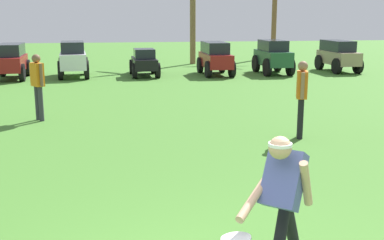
% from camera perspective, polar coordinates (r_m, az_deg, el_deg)
% --- Properties ---
extents(frisbee_thrower, '(0.93, 0.80, 1.40)m').
position_cam_1_polar(frisbee_thrower, '(4.66, 10.75, -8.86)').
color(frisbee_thrower, black).
rests_on(frisbee_thrower, ground_plane).
extents(frisbee_in_flight, '(0.38, 0.38, 0.06)m').
position_cam_1_polar(frisbee_in_flight, '(4.34, 5.24, -13.83)').
color(frisbee_in_flight, white).
extents(teammate_midfield, '(0.29, 0.49, 1.56)m').
position_cam_1_polar(teammate_midfield, '(9.84, 12.87, 3.23)').
color(teammate_midfield, black).
rests_on(teammate_midfield, ground_plane).
extents(teammate_deep, '(0.36, 0.45, 1.56)m').
position_cam_1_polar(teammate_deep, '(11.79, -17.83, 4.43)').
color(teammate_deep, '#33333D').
rests_on(teammate_deep, ground_plane).
extents(parked_car_slot_b, '(1.27, 2.45, 1.34)m').
position_cam_1_polar(parked_car_slot_b, '(19.97, -20.63, 6.67)').
color(parked_car_slot_b, maroon).
rests_on(parked_car_slot_b, ground_plane).
extents(parked_car_slot_c, '(1.35, 2.42, 1.40)m').
position_cam_1_polar(parked_car_slot_c, '(19.82, -13.91, 7.12)').
color(parked_car_slot_c, silver).
rests_on(parked_car_slot_c, ground_plane).
extents(parked_car_slot_d, '(1.16, 2.23, 1.10)m').
position_cam_1_polar(parked_car_slot_d, '(19.66, -5.69, 6.86)').
color(parked_car_slot_d, black).
rests_on(parked_car_slot_d, ground_plane).
extents(parked_car_slot_e, '(1.21, 2.43, 1.34)m').
position_cam_1_polar(parked_car_slot_e, '(19.95, 2.77, 7.44)').
color(parked_car_slot_e, maroon).
rests_on(parked_car_slot_e, ground_plane).
extents(parked_car_slot_f, '(1.20, 2.37, 1.40)m').
position_cam_1_polar(parked_car_slot_f, '(20.59, 9.55, 7.50)').
color(parked_car_slot_f, '#235133').
rests_on(parked_car_slot_f, ground_plane).
extents(parked_car_slot_g, '(1.21, 2.43, 1.34)m').
position_cam_1_polar(parked_car_slot_g, '(22.05, 16.92, 7.40)').
color(parked_car_slot_g, '#998466').
rests_on(parked_car_slot_g, ground_plane).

